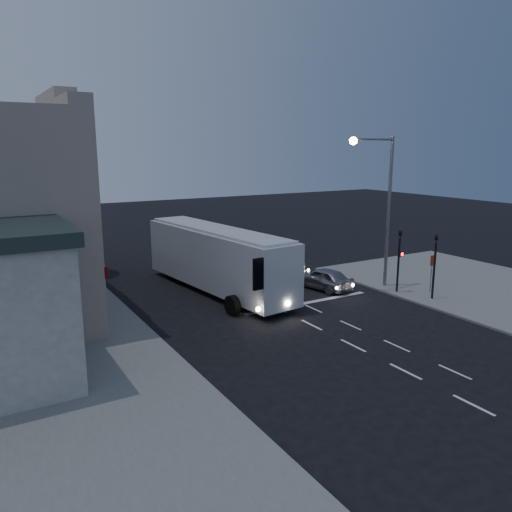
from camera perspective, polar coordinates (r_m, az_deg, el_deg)
ground at (r=25.39m, az=5.02°, el=-7.20°), size 120.00×120.00×0.00m
sidewalk_far at (r=28.68m, az=-27.25°, el=-6.13°), size 12.00×50.00×0.12m
road_markings at (r=28.67m, az=3.27°, el=-4.88°), size 8.00×30.55×0.01m
tour_bus at (r=29.71m, az=-4.47°, el=-0.16°), size 3.96×12.73×3.84m
car_suv at (r=30.64m, az=7.62°, el=-2.54°), size 2.44×4.21×1.35m
car_sedan_a at (r=34.24m, az=2.79°, el=-0.73°), size 2.38×4.82×1.52m
car_sedan_b at (r=38.71m, az=-2.25°, el=0.66°), size 2.92×4.95×1.35m
car_sedan_c at (r=43.01m, az=-5.14°, el=1.89°), size 3.98×5.89×1.50m
traffic_signal_main at (r=30.20m, az=16.06°, el=0.27°), size 0.25×0.35×4.10m
traffic_signal_side at (r=29.44m, az=19.78°, el=-0.28°), size 0.18×0.15×4.10m
regulatory_sign at (r=30.96m, az=19.49°, el=-1.23°), size 0.45×0.12×2.20m
streetlight at (r=30.52m, az=14.15°, el=6.80°), size 3.32×0.44×9.00m
street_tree at (r=35.15m, az=-20.92°, el=5.00°), size 4.00×4.00×6.20m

